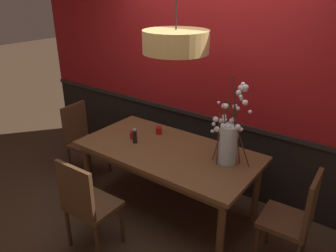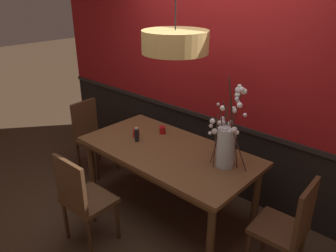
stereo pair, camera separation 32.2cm
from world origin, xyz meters
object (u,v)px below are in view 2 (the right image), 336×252
Objects in this scene: vase_with_blossoms at (226,143)px; pendant_lamp at (175,42)px; chair_head_west_end at (92,134)px; condiment_bottle at (137,135)px; chair_head_east_end at (288,226)px; candle_holder_nearer_center at (162,130)px; chair_far_side_left at (201,137)px; candle_holder_nearer_edge at (136,133)px; dining_table at (168,156)px; chair_near_side_left at (82,197)px.

pendant_lamp is at bearing -167.41° from vase_with_blossoms.
condiment_bottle is at bearing -4.62° from chair_head_west_end.
vase_with_blossoms is at bearing 170.21° from chair_head_east_end.
vase_with_blossoms is 0.95m from candle_holder_nearer_center.
candle_holder_nearer_edge is at bearing -104.14° from chair_far_side_left.
chair_far_side_left is (-0.24, 0.88, -0.17)m from dining_table.
chair_near_side_left is 1.43m from chair_head_west_end.
dining_table is 0.95m from chair_near_side_left.
chair_head_west_end is 11.49× the size of candle_holder_nearer_edge.
chair_far_side_left is at bearing 38.47° from chair_head_west_end.
pendant_lamp is (0.55, 0.02, 1.06)m from candle_holder_nearer_edge.
dining_table is at bearing 0.36° from chair_head_west_end.
vase_with_blossoms is at bearing -7.78° from candle_holder_nearer_center.
chair_head_east_end reaches higher than dining_table.
chair_head_west_end reaches higher than condiment_bottle.
dining_table is 2.10× the size of vase_with_blossoms.
chair_head_east_end is 2.69m from chair_head_west_end.
chair_head_west_end is 5.97× the size of condiment_bottle.
candle_holder_nearer_center is 0.53× the size of condiment_bottle.
chair_head_east_end is 11.61× the size of candle_holder_nearer_edge.
condiment_bottle is (-0.07, -0.33, 0.03)m from candle_holder_nearer_center.
pendant_lamp reaches higher than chair_head_east_end.
chair_far_side_left is at bearing 81.72° from condiment_bottle.
chair_head_east_end reaches higher than candle_holder_nearer_center.
chair_head_west_end is at bearing -176.38° from vase_with_blossoms.
pendant_lamp is at bearing 70.02° from chair_near_side_left.
vase_with_blossoms is at bearing 12.59° from pendant_lamp.
chair_head_east_end is 0.91× the size of pendant_lamp.
chair_near_side_left is at bearing -80.71° from condiment_bottle.
chair_head_east_end is (1.33, -0.01, -0.15)m from dining_table.
candle_holder_nearer_center is (-0.06, 1.15, 0.27)m from chair_near_side_left.
chair_head_east_end is at bearing -0.29° from dining_table.
vase_with_blossoms is 10.79× the size of candle_holder_nearer_edge.
dining_table is 0.42m from condiment_bottle.
chair_far_side_left is 1.65m from pendant_lamp.
chair_head_east_end is at bearing 2.72° from condiment_bottle.
vase_with_blossoms is 0.85× the size of pendant_lamp.
pendant_lamp reaches higher than chair_head_west_end.
dining_table is 1.98× the size of chair_head_west_end.
chair_near_side_left is 0.89m from condiment_bottle.
chair_far_side_left is at bearing 104.95° from dining_table.
condiment_bottle is at bearing -98.28° from chair_far_side_left.
chair_near_side_left is 1.06× the size of chair_far_side_left.
vase_with_blossoms is 5.61× the size of condiment_bottle.
candle_holder_nearer_edge is 0.08× the size of pendant_lamp.
chair_far_side_left is at bearing 89.78° from chair_near_side_left.
dining_table is 1.78× the size of pendant_lamp.
chair_head_east_end reaches higher than chair_near_side_left.
vase_with_blossoms reaches higher than candle_holder_nearer_center.
chair_far_side_left reaches higher than candle_holder_nearer_center.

